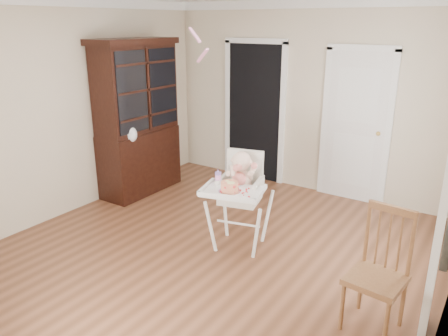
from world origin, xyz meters
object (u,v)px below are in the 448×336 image
Objects in this scene: high_chair at (240,190)px; dining_chair at (378,275)px; china_cabinet at (138,118)px; cake at (230,187)px; sippy_cup at (218,177)px.

dining_chair is at bearing -32.54° from high_chair.
high_chair is at bearing -17.00° from china_cabinet.
china_cabinet is at bearing 156.69° from cake.
dining_chair is (1.82, -0.38, -0.36)m from sippy_cup.
china_cabinet is (-1.95, 0.81, 0.26)m from sippy_cup.
high_chair is 4.79× the size of cake.
cake is 0.27m from sippy_cup.
high_chair is at bearing 100.56° from cake.
high_chair is 0.50× the size of china_cabinet.
sippy_cup is 0.16× the size of dining_chair.
cake is at bearing 177.53° from dining_chair.
dining_chair is at bearing -8.84° from cake.
cake is 1.64m from dining_chair.
cake is 0.22× the size of dining_chair.
sippy_cup is 0.07× the size of china_cabinet.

